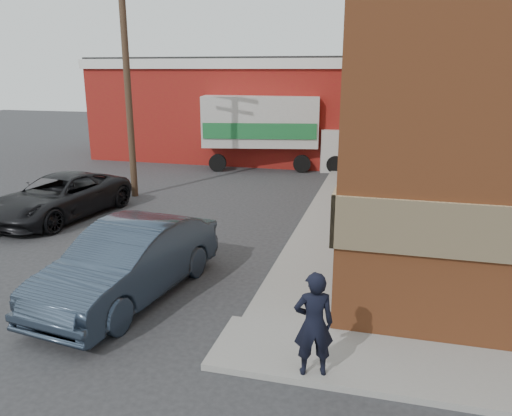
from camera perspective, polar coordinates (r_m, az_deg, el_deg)
The scene contains 8 objects.
ground at distance 10.39m, azimuth -0.01°, elevation -13.14°, with size 90.00×90.00×0.00m, color #28282B.
sidewalk_west at distance 18.56m, azimuth 8.95°, elevation -0.01°, with size 1.80×18.00×0.12m, color gray.
warehouse at distance 30.07m, azimuth -1.30°, elevation 11.45°, with size 16.30×8.30×5.60m.
utility_pole at distance 20.34m, azimuth -14.53°, elevation 14.43°, with size 2.00×0.26×9.00m.
man at distance 8.33m, azimuth 6.61°, elevation -13.02°, with size 0.66×0.43×1.80m, color black.
sedan at distance 11.53m, azimuth -14.29°, elevation -5.97°, with size 1.80×5.17×1.70m, color #2B3848.
suv_a at distance 18.50m, azimuth -21.51°, elevation 1.21°, with size 2.46×5.34×1.48m, color black.
box_truck at distance 25.73m, azimuth 2.16°, elevation 9.22°, with size 7.79×3.64×3.70m.
Camera 1 is at (2.34, -8.80, 5.00)m, focal length 35.00 mm.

